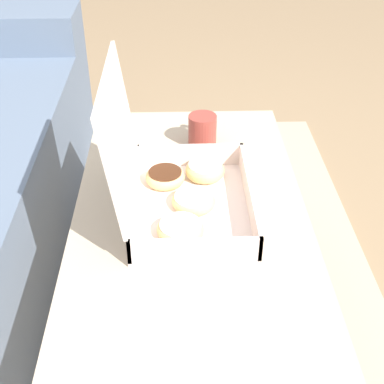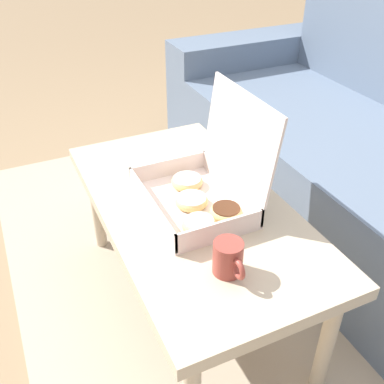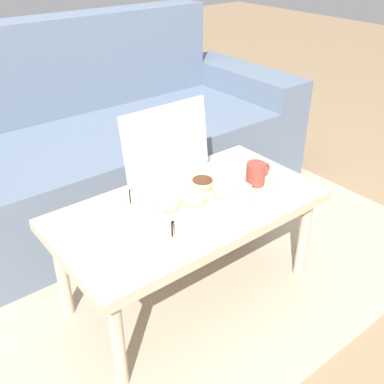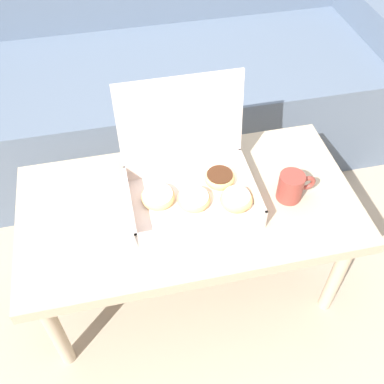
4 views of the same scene
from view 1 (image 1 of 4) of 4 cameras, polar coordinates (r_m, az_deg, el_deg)
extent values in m
plane|color=#937756|center=(1.51, -1.75, -15.52)|extent=(12.00, 12.00, 0.00)
cube|color=tan|center=(1.54, -13.42, -15.28)|extent=(2.46, 1.82, 0.01)
cube|color=#C6B293|center=(1.22, -0.15, -2.97)|extent=(1.00, 0.53, 0.04)
cylinder|color=#C6B293|center=(1.72, 6.23, 0.57)|extent=(0.04, 0.04, 0.40)
cylinder|color=#C6B293|center=(1.71, -7.42, 0.32)|extent=(0.04, 0.04, 0.40)
cube|color=silver|center=(1.21, 0.00, -1.78)|extent=(0.37, 0.27, 0.01)
cube|color=silver|center=(1.20, 6.15, -0.39)|extent=(0.37, 0.01, 0.06)
cube|color=silver|center=(1.19, -6.19, -0.62)|extent=(0.37, 0.01, 0.06)
cube|color=silver|center=(1.05, 0.32, -6.24)|extent=(0.01, 0.27, 0.06)
cube|color=silver|center=(1.34, -0.25, 3.98)|extent=(0.01, 0.27, 0.06)
cube|color=silver|center=(1.11, -7.82, 6.10)|extent=(0.37, 0.04, 0.26)
torus|color=#E5BC75|center=(1.12, -1.24, -4.02)|extent=(0.10, 0.10, 0.03)
cylinder|color=white|center=(1.12, -1.25, -3.69)|extent=(0.09, 0.09, 0.01)
torus|color=#E5BC75|center=(1.20, 0.17, -0.98)|extent=(0.10, 0.10, 0.03)
cylinder|color=white|center=(1.20, 0.17, -0.67)|extent=(0.09, 0.09, 0.01)
torus|color=#E5BC75|center=(1.30, 1.39, 2.32)|extent=(0.10, 0.10, 0.04)
cylinder|color=white|center=(1.29, 1.40, 2.71)|extent=(0.08, 0.08, 0.02)
torus|color=#E5BC75|center=(1.28, -2.88, 1.58)|extent=(0.09, 0.09, 0.03)
cylinder|color=#472614|center=(1.27, -2.89, 1.93)|extent=(0.08, 0.08, 0.01)
cylinder|color=#993D33|center=(1.43, 1.12, 6.51)|extent=(0.07, 0.07, 0.09)
torus|color=#993D33|center=(1.47, 1.03, 7.61)|extent=(0.05, 0.01, 0.05)
camera|label=2|loc=(2.01, 15.13, 35.88)|focal=42.00mm
camera|label=3|loc=(1.14, 88.50, 9.91)|focal=42.00mm
camera|label=4|loc=(1.20, 59.66, 35.10)|focal=42.00mm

